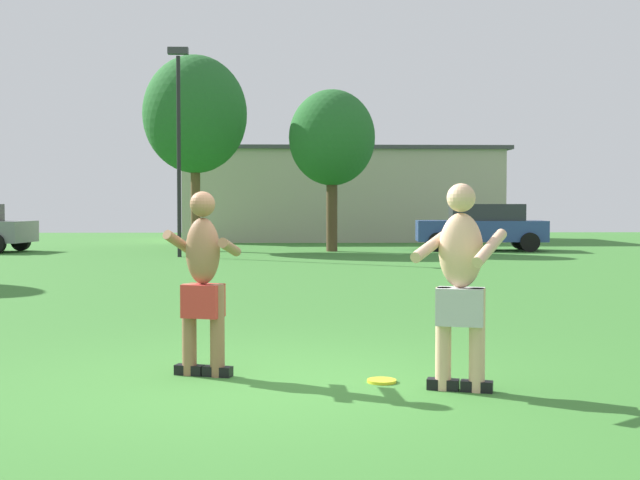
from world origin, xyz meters
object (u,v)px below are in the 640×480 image
at_px(lamp_post, 179,130).
at_px(tree_near_building, 195,115).
at_px(player_in_gray, 460,281).
at_px(frisbee, 382,381).
at_px(player_near, 203,280).
at_px(tree_left_field, 332,139).
at_px(car_blue_near_post, 482,226).

relative_size(lamp_post, tree_near_building, 0.94).
distance_m(player_in_gray, frisbee, 1.13).
relative_size(player_near, tree_left_field, 0.31).
distance_m(player_near, frisbee, 1.81).
bearing_deg(player_near, tree_left_field, 84.25).
bearing_deg(lamp_post, frisbee, -76.58).
height_order(player_near, frisbee, player_near).
xyz_separation_m(player_in_gray, lamp_post, (-4.80, 17.93, 2.85)).
relative_size(lamp_post, tree_left_field, 1.15).
bearing_deg(car_blue_near_post, tree_near_building, 179.13).
xyz_separation_m(car_blue_near_post, lamp_post, (-9.80, -3.33, 2.93)).
bearing_deg(frisbee, player_near, 167.86).
distance_m(player_near, tree_left_field, 20.47).
xyz_separation_m(car_blue_near_post, tree_near_building, (-9.73, 0.15, 3.76)).
xyz_separation_m(frisbee, tree_left_field, (0.47, 20.50, 3.74)).
distance_m(frisbee, car_blue_near_post, 21.67).
relative_size(frisbee, tree_near_building, 0.04).
relative_size(car_blue_near_post, tree_left_field, 0.83).
bearing_deg(player_in_gray, frisbee, 150.24).
bearing_deg(lamp_post, player_in_gray, -75.00).
relative_size(player_near, frisbee, 6.50).
relative_size(player_in_gray, tree_near_building, 0.26).
distance_m(car_blue_near_post, tree_left_field, 5.92).
xyz_separation_m(frisbee, car_blue_near_post, (5.60, 20.91, 0.81)).
relative_size(car_blue_near_post, lamp_post, 0.72).
height_order(car_blue_near_post, tree_near_building, tree_near_building).
bearing_deg(tree_left_field, player_in_gray, -89.62).
bearing_deg(car_blue_near_post, frisbee, -104.99).
bearing_deg(frisbee, player_in_gray, -29.76).
height_order(player_in_gray, tree_near_building, tree_near_building).
distance_m(player_near, player_in_gray, 2.28).
bearing_deg(player_near, lamp_post, 98.68).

